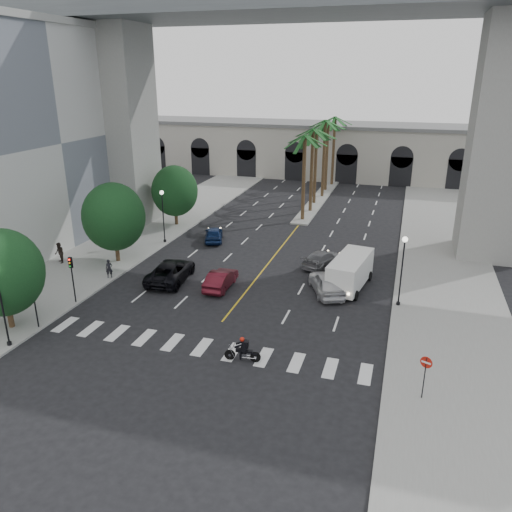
{
  "coord_description": "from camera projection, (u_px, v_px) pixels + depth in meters",
  "views": [
    {
      "loc": [
        11.19,
        -26.37,
        16.0
      ],
      "look_at": [
        1.2,
        6.0,
        3.52
      ],
      "focal_mm": 35.0,
      "sensor_mm": 36.0,
      "label": 1
    }
  ],
  "objects": [
    {
      "name": "palm_d",
      "position": [
        325.0,
        125.0,
        64.76
      ],
      "size": [
        3.2,
        3.2,
        10.9
      ],
      "color": "#47331E",
      "rests_on": "ground"
    },
    {
      "name": "traffic_signal_far",
      "position": [
        72.0,
        272.0,
        35.87
      ],
      "size": [
        0.25,
        0.18,
        3.65
      ],
      "color": "black",
      "rests_on": "ground"
    },
    {
      "name": "palm_c",
      "position": [
        317.0,
        134.0,
        61.53
      ],
      "size": [
        3.2,
        3.2,
        10.1
      ],
      "color": "#47331E",
      "rests_on": "ground"
    },
    {
      "name": "median",
      "position": [
        318.0,
        200.0,
        66.31
      ],
      "size": [
        2.0,
        24.0,
        0.2
      ],
      "primitive_type": "cube",
      "color": "gray",
      "rests_on": "ground"
    },
    {
      "name": "car_e",
      "position": [
        214.0,
        234.0,
        50.23
      ],
      "size": [
        3.06,
        4.62,
        1.46
      ],
      "primitive_type": "imported",
      "rotation": [
        0.0,
        0.0,
        3.48
      ],
      "color": "#11244F",
      "rests_on": "ground"
    },
    {
      "name": "ground",
      "position": [
        211.0,
        336.0,
        32.27
      ],
      "size": [
        140.0,
        140.0,
        0.0
      ],
      "primitive_type": "plane",
      "color": "black",
      "rests_on": "ground"
    },
    {
      "name": "lamp_post_left_near",
      "position": [
        1.0,
        300.0,
        29.83
      ],
      "size": [
        0.4,
        0.4,
        5.35
      ],
      "color": "black",
      "rests_on": "ground"
    },
    {
      "name": "pier_building",
      "position": [
        339.0,
        150.0,
        80.11
      ],
      "size": [
        71.0,
        10.5,
        8.5
      ],
      "color": "#B6B0A3",
      "rests_on": "ground"
    },
    {
      "name": "sidewalk_left",
      "position": [
        128.0,
        242.0,
        49.84
      ],
      "size": [
        8.0,
        100.0,
        0.15
      ],
      "primitive_type": "cube",
      "color": "gray",
      "rests_on": "ground"
    },
    {
      "name": "bridge",
      "position": [
        332.0,
        43.0,
        44.65
      ],
      "size": [
        75.0,
        13.0,
        26.0
      ],
      "color": "gray",
      "rests_on": "ground"
    },
    {
      "name": "pedestrian_a",
      "position": [
        109.0,
        269.0,
        40.81
      ],
      "size": [
        0.68,
        0.62,
        1.55
      ],
      "primitive_type": "imported",
      "rotation": [
        0.0,
        0.0,
        0.59
      ],
      "color": "black",
      "rests_on": "sidewalk_left"
    },
    {
      "name": "motorcycle_rider",
      "position": [
        244.0,
        350.0,
        29.22
      ],
      "size": [
        2.17,
        0.59,
        1.57
      ],
      "rotation": [
        0.0,
        0.0,
        0.12
      ],
      "color": "black",
      "rests_on": "ground"
    },
    {
      "name": "traffic_signal_near",
      "position": [
        33.0,
        294.0,
        32.29
      ],
      "size": [
        0.25,
        0.18,
        3.65
      ],
      "color": "black",
      "rests_on": "ground"
    },
    {
      "name": "palm_f",
      "position": [
        335.0,
        121.0,
        71.98
      ],
      "size": [
        3.2,
        3.2,
        10.7
      ],
      "color": "#47331E",
      "rests_on": "ground"
    },
    {
      "name": "street_tree_near",
      "position": [
        2.0,
        272.0,
        31.79
      ],
      "size": [
        5.2,
        5.2,
        6.89
      ],
      "color": "#382616",
      "rests_on": "ground"
    },
    {
      "name": "car_b",
      "position": [
        221.0,
        279.0,
        39.22
      ],
      "size": [
        1.64,
        4.44,
        1.45
      ],
      "primitive_type": "imported",
      "rotation": [
        0.0,
        0.0,
        3.17
      ],
      "color": "#4B0F18",
      "rests_on": "ground"
    },
    {
      "name": "palm_b",
      "position": [
        313.0,
        134.0,
        57.7
      ],
      "size": [
        3.2,
        3.2,
        10.6
      ],
      "color": "#47331E",
      "rests_on": "ground"
    },
    {
      "name": "car_a",
      "position": [
        327.0,
        283.0,
        38.22
      ],
      "size": [
        3.84,
        5.36,
        1.69
      ],
      "primitive_type": "imported",
      "rotation": [
        0.0,
        0.0,
        3.56
      ],
      "color": "#B1B2B6",
      "rests_on": "ground"
    },
    {
      "name": "cargo_van",
      "position": [
        350.0,
        271.0,
        38.99
      ],
      "size": [
        3.15,
        6.25,
        2.55
      ],
      "rotation": [
        0.0,
        0.0,
        -0.15
      ],
      "color": "white",
      "rests_on": "ground"
    },
    {
      "name": "do_not_enter_sign",
      "position": [
        425.0,
        369.0,
        25.27
      ],
      "size": [
        0.6,
        0.27,
        2.58
      ],
      "rotation": [
        0.0,
        0.0,
        -0.4
      ],
      "color": "black",
      "rests_on": "ground"
    },
    {
      "name": "pedestrian_b",
      "position": [
        59.0,
        253.0,
        43.9
      ],
      "size": [
        1.14,
        1.12,
        1.86
      ],
      "primitive_type": "imported",
      "rotation": [
        0.0,
        0.0,
        -0.71
      ],
      "color": "black",
      "rests_on": "sidewalk_left"
    },
    {
      "name": "car_d",
      "position": [
        322.0,
        259.0,
        43.69
      ],
      "size": [
        3.36,
        5.07,
        1.37
      ],
      "primitive_type": "imported",
      "rotation": [
        0.0,
        0.0,
        2.8
      ],
      "color": "slate",
      "rests_on": "ground"
    },
    {
      "name": "palm_a",
      "position": [
        305.0,
        140.0,
        54.23
      ],
      "size": [
        3.2,
        3.2,
        10.3
      ],
      "color": "#47331E",
      "rests_on": "ground"
    },
    {
      "name": "lamp_post_right",
      "position": [
        402.0,
        265.0,
        35.18
      ],
      "size": [
        0.4,
        0.4,
        5.35
      ],
      "color": "black",
      "rests_on": "ground"
    },
    {
      "name": "lamp_post_left_far",
      "position": [
        163.0,
        212.0,
        48.66
      ],
      "size": [
        0.4,
        0.4,
        5.35
      ],
      "color": "black",
      "rests_on": "ground"
    },
    {
      "name": "street_tree_mid",
      "position": [
        114.0,
        217.0,
        43.38
      ],
      "size": [
        5.44,
        5.44,
        7.21
      ],
      "color": "#382616",
      "rests_on": "ground"
    },
    {
      "name": "palm_e",
      "position": [
        328.0,
        125.0,
        68.58
      ],
      "size": [
        3.2,
        3.2,
        10.4
      ],
      "color": "#47331E",
      "rests_on": "ground"
    },
    {
      "name": "street_tree_far",
      "position": [
        175.0,
        191.0,
        54.25
      ],
      "size": [
        5.04,
        5.04,
        6.68
      ],
      "color": "#382616",
      "rests_on": "ground"
    },
    {
      "name": "car_c",
      "position": [
        171.0,
        271.0,
        40.57
      ],
      "size": [
        3.24,
        6.11,
        1.64
      ],
      "primitive_type": "imported",
      "rotation": [
        0.0,
        0.0,
        3.23
      ],
      "color": "black",
      "rests_on": "ground"
    },
    {
      "name": "sidewalk_right",
      "position": [
        446.0,
        276.0,
        41.55
      ],
      "size": [
        8.0,
        100.0,
        0.15
      ],
      "primitive_type": "cube",
      "color": "gray",
      "rests_on": "ground"
    }
  ]
}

